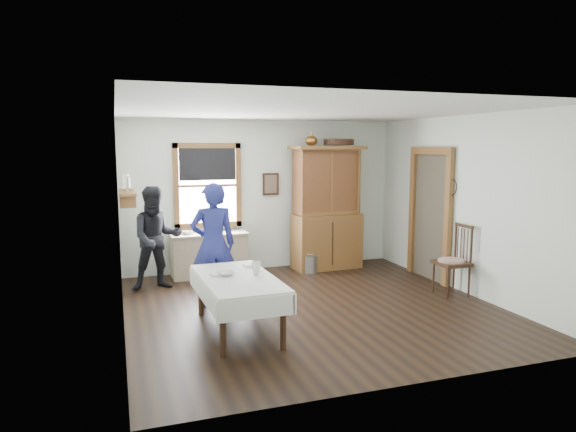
% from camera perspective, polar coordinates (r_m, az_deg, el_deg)
% --- Properties ---
extents(room, '(5.01, 5.01, 2.70)m').
position_cam_1_polar(room, '(7.00, 2.71, 0.52)').
color(room, black).
rests_on(room, ground).
extents(window, '(1.18, 0.07, 1.48)m').
position_cam_1_polar(window, '(9.08, -8.91, 3.89)').
color(window, white).
rests_on(window, room).
extents(doorway, '(0.09, 1.14, 2.22)m').
position_cam_1_polar(doorway, '(8.91, 15.53, 0.58)').
color(doorway, '#443E31').
rests_on(doorway, room).
extents(wall_shelf, '(0.24, 1.00, 0.44)m').
position_cam_1_polar(wall_shelf, '(8.03, -17.45, 2.70)').
color(wall_shelf, brown).
rests_on(wall_shelf, room).
extents(framed_picture, '(0.30, 0.04, 0.40)m').
position_cam_1_polar(framed_picture, '(9.34, -1.92, 3.56)').
color(framed_picture, '#381D13').
rests_on(framed_picture, room).
extents(rug_beater, '(0.01, 0.27, 0.27)m').
position_cam_1_polar(rug_beater, '(8.41, 17.73, 3.90)').
color(rug_beater, black).
rests_on(rug_beater, room).
extents(work_counter, '(1.33, 0.54, 0.75)m').
position_cam_1_polar(work_counter, '(8.99, -8.76, -4.25)').
color(work_counter, '#C1B086').
rests_on(work_counter, room).
extents(china_hutch, '(1.35, 0.70, 2.24)m').
position_cam_1_polar(china_hutch, '(9.39, 4.33, 0.93)').
color(china_hutch, brown).
rests_on(china_hutch, room).
extents(dining_table, '(0.94, 1.71, 0.67)m').
position_cam_1_polar(dining_table, '(6.33, -5.57, -9.70)').
color(dining_table, silver).
rests_on(dining_table, room).
extents(spindle_chair, '(0.50, 0.50, 1.08)m').
position_cam_1_polar(spindle_chair, '(8.12, 17.74, -4.65)').
color(spindle_chair, '#381D13').
rests_on(spindle_chair, room).
extents(pail, '(0.31, 0.31, 0.31)m').
position_cam_1_polar(pail, '(9.20, 2.37, -5.31)').
color(pail, '#9A9DA2').
rests_on(pail, room).
extents(wicker_basket, '(0.41, 0.31, 0.22)m').
position_cam_1_polar(wicker_basket, '(9.49, 4.07, -5.19)').
color(wicker_basket, '#9C6F46').
rests_on(wicker_basket, room).
extents(woman_blue, '(0.60, 0.40, 1.61)m').
position_cam_1_polar(woman_blue, '(7.27, -8.31, -3.65)').
color(woman_blue, navy).
rests_on(woman_blue, room).
extents(figure_dark, '(0.77, 0.62, 1.50)m').
position_cam_1_polar(figure_dark, '(8.27, -14.41, -2.80)').
color(figure_dark, black).
rests_on(figure_dark, room).
extents(table_cup_a, '(0.16, 0.16, 0.10)m').
position_cam_1_polar(table_cup_a, '(6.61, -3.55, -5.46)').
color(table_cup_a, silver).
rests_on(table_cup_a, dining_table).
extents(table_cup_b, '(0.10, 0.10, 0.09)m').
position_cam_1_polar(table_cup_b, '(6.29, -3.57, -6.17)').
color(table_cup_b, silver).
rests_on(table_cup_b, dining_table).
extents(table_bowl, '(0.27, 0.27, 0.06)m').
position_cam_1_polar(table_bowl, '(6.30, -6.90, -6.34)').
color(table_bowl, silver).
rests_on(table_bowl, dining_table).
extents(counter_book, '(0.22, 0.27, 0.02)m').
position_cam_1_polar(counter_book, '(8.84, -10.00, -1.91)').
color(counter_book, brown).
rests_on(counter_book, work_counter).
extents(counter_bowl, '(0.22, 0.22, 0.06)m').
position_cam_1_polar(counter_bowl, '(8.85, -11.11, -1.82)').
color(counter_bowl, silver).
rests_on(counter_bowl, work_counter).
extents(shelf_bowl, '(0.22, 0.22, 0.05)m').
position_cam_1_polar(shelf_bowl, '(8.04, -17.46, 2.88)').
color(shelf_bowl, silver).
rests_on(shelf_bowl, wall_shelf).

